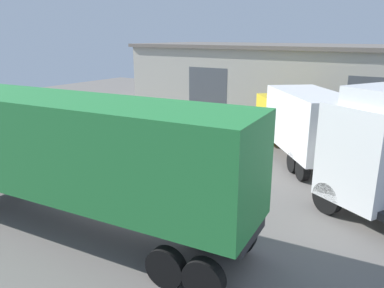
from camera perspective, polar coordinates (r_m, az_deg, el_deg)
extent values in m
plane|color=slate|center=(13.84, -8.73, -8.93)|extent=(60.00, 60.00, 0.00)
cube|color=#B7B2A3|center=(29.08, 16.64, 8.94)|extent=(25.29, 8.92, 4.92)
cube|color=#70665B|center=(28.89, 17.06, 14.03)|extent=(25.79, 9.42, 0.25)
cube|color=#4C5156|center=(27.43, 2.39, 7.81)|extent=(3.20, 0.08, 3.60)
cube|color=#4C5156|center=(23.68, 26.07, 4.80)|extent=(3.20, 0.08, 3.60)
cube|color=silver|center=(13.54, 25.60, -1.23)|extent=(3.29, 3.33, 3.20)
cube|color=black|center=(14.07, 22.14, 2.50)|extent=(1.06, 1.89, 1.15)
cylinder|color=black|center=(13.60, 19.93, -7.71)|extent=(1.10, 0.78, 1.09)
cylinder|color=black|center=(15.22, 25.57, -5.78)|extent=(1.10, 0.78, 1.09)
cube|color=#28843D|center=(11.64, -18.41, -0.07)|extent=(11.84, 3.78, 2.78)
cube|color=#232326|center=(12.13, -17.78, -6.93)|extent=(11.76, 3.03, 0.24)
cube|color=#232326|center=(15.46, -25.05, -5.36)|extent=(0.18, 0.18, 1.11)
cylinder|color=black|center=(9.45, -3.97, -18.21)|extent=(1.05, 0.41, 1.02)
cylinder|color=black|center=(11.10, 2.09, -12.51)|extent=(1.05, 0.41, 1.02)
cylinder|color=black|center=(9.05, 1.79, -19.91)|extent=(1.05, 0.41, 1.02)
cylinder|color=black|center=(10.76, 7.04, -13.62)|extent=(1.05, 0.41, 1.02)
cube|color=yellow|center=(21.45, 13.47, 4.30)|extent=(3.06, 3.00, 2.20)
cube|color=black|center=(22.23, 12.74, 5.80)|extent=(1.58, 1.37, 0.88)
cube|color=silver|center=(18.06, 17.44, 3.34)|extent=(5.32, 5.65, 2.66)
cylinder|color=black|center=(21.78, 10.29, 1.70)|extent=(0.82, 0.89, 0.91)
cylinder|color=black|center=(22.48, 15.42, 1.82)|extent=(0.82, 0.89, 0.91)
cylinder|color=black|center=(17.11, 15.22, -2.68)|extent=(0.82, 0.89, 0.91)
cylinder|color=black|center=(17.98, 21.46, -2.33)|extent=(0.82, 0.89, 0.91)
cylinder|color=black|center=(16.24, 16.50, -3.81)|extent=(0.82, 0.89, 0.91)
cylinder|color=black|center=(17.16, 22.98, -3.38)|extent=(0.82, 0.89, 0.91)
cube|color=gray|center=(22.18, -22.45, 3.78)|extent=(4.29, 5.13, 2.31)
cube|color=gray|center=(20.51, -24.44, 0.58)|extent=(2.17, 1.84, 0.90)
cube|color=black|center=(20.61, -24.36, 4.00)|extent=(1.45, 0.98, 0.83)
cylinder|color=black|center=(20.68, -21.65, -0.28)|extent=(0.64, 0.77, 0.72)
cylinder|color=black|center=(21.39, -25.86, -0.25)|extent=(0.64, 0.77, 0.72)
cylinder|color=black|center=(23.56, -18.75, 1.95)|extent=(0.64, 0.77, 0.72)
cylinder|color=black|center=(24.19, -22.54, 1.92)|extent=(0.64, 0.77, 0.72)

